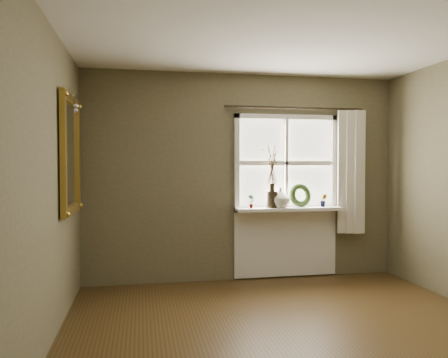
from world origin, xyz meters
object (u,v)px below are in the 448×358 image
Objects in this scene: cream_vase at (280,197)px; wreath at (300,198)px; gilt_mirror at (71,155)px; dark_jug at (272,199)px.

wreath is (0.28, 0.04, -0.01)m from cream_vase.
gilt_mirror reaches higher than cream_vase.
dark_jug is at bearing 174.30° from wreath.
cream_vase reaches higher than dark_jug.
cream_vase is 0.28m from wreath.
cream_vase is (0.11, 0.00, 0.02)m from dark_jug.
cream_vase is 0.83× the size of wreath.
cream_vase is at bearing 176.59° from wreath.
gilt_mirror is at bearing -162.29° from dark_jug.
dark_jug is 0.18× the size of gilt_mirror.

